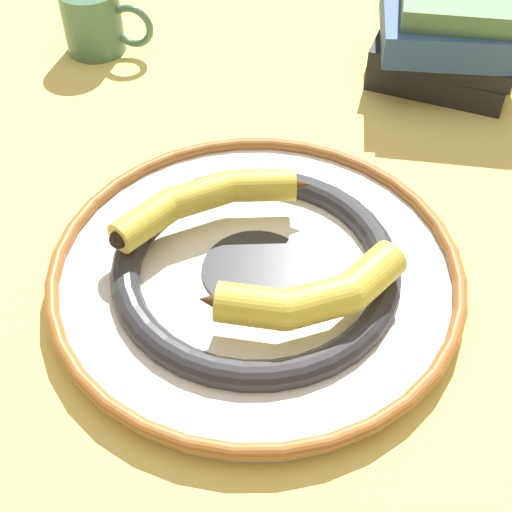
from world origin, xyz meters
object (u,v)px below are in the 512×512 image
Objects in this scene: book_stack at (454,36)px; coffee_mug at (95,20)px; decorative_bowl at (256,270)px; banana_b at (310,296)px; banana_a at (207,199)px.

coffee_mug is at bearing -176.00° from book_stack.
decorative_bowl is 0.48m from coffee_mug.
book_stack reaches higher than banana_b.
banana_a is 0.40m from coffee_mug.
banana_b is 0.66× the size of book_stack.
coffee_mug reaches higher than decorative_bowl.
decorative_bowl is at bearing 102.58° from banana_a.
banana_a is 0.16m from banana_b.
decorative_bowl is 1.75× the size of book_stack.
decorative_bowl is 2.65× the size of banana_b.
decorative_bowl is 0.09m from banana_a.
decorative_bowl is 0.09m from banana_b.
banana_a is 0.76× the size of book_stack.
banana_b is at bearing -115.62° from decorative_bowl.
coffee_mug is at bearing -90.01° from banana_a.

